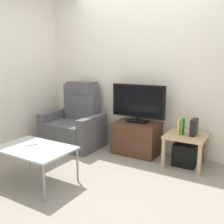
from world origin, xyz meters
TOP-DOWN VIEW (x-y plane):
  - ground_plane at (0.00, 0.00)m, footprint 6.40×6.40m
  - wall_back at (0.00, 1.13)m, footprint 6.40×0.06m
  - wall_side at (-1.88, 0.00)m, footprint 0.06×4.48m
  - tv_stand at (0.01, 0.84)m, footprint 0.69×0.46m
  - television at (0.01, 0.86)m, footprint 0.87×0.20m
  - recliner_armchair at (-1.09, 0.67)m, footprint 0.98×0.78m
  - side_table at (0.79, 0.78)m, footprint 0.54×0.54m
  - subwoofer_box at (0.79, 0.78)m, footprint 0.31×0.31m
  - book_leftmost at (0.69, 0.76)m, footprint 0.04×0.11m
  - book_middle at (0.73, 0.76)m, footprint 0.03×0.11m
  - game_console at (0.88, 0.79)m, footprint 0.07×0.20m
  - coffee_table at (-0.62, -0.66)m, footprint 0.90×0.60m
  - cell_phone at (-0.72, -0.61)m, footprint 0.13×0.17m

SIDE VIEW (x-z plane):
  - ground_plane at x=0.00m, z-range 0.00..0.00m
  - subwoofer_box at x=0.79m, z-range 0.00..0.31m
  - tv_stand at x=0.01m, z-range 0.00..0.50m
  - side_table at x=0.79m, z-range 0.15..0.59m
  - recliner_armchair at x=-1.09m, z-range -0.17..0.91m
  - coffee_table at x=-0.62m, z-range 0.19..0.62m
  - cell_phone at x=-0.72m, z-range 0.43..0.44m
  - book_leftmost at x=0.69m, z-range 0.44..0.64m
  - game_console at x=0.88m, z-range 0.44..0.67m
  - book_middle at x=0.73m, z-range 0.44..0.67m
  - television at x=0.01m, z-range 0.52..1.10m
  - wall_back at x=0.00m, z-range 0.00..2.60m
  - wall_side at x=-1.88m, z-range 0.00..2.60m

